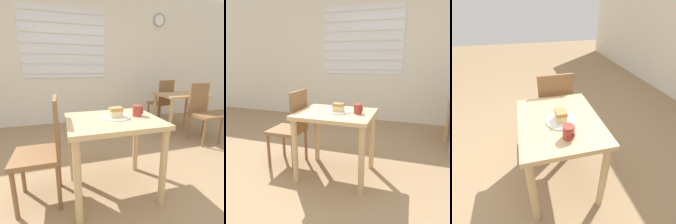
# 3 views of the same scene
# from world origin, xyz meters

# --- Properties ---
(wall_back) EXTENTS (10.00, 0.09, 2.80)m
(wall_back) POSITION_xyz_m (-0.00, 3.03, 1.41)
(wall_back) COLOR silver
(wall_back) RESTS_ON ground_plane
(dining_table_near) EXTENTS (0.81, 0.67, 0.74)m
(dining_table_near) POSITION_xyz_m (0.05, 0.54, 0.60)
(dining_table_near) COLOR tan
(dining_table_near) RESTS_ON ground_plane
(dining_table_far) EXTENTS (0.84, 0.62, 0.72)m
(dining_table_far) POSITION_xyz_m (1.77, 1.84, 0.59)
(dining_table_far) COLOR tan
(dining_table_far) RESTS_ON ground_plane
(chair_near_window) EXTENTS (0.39, 0.39, 0.94)m
(chair_near_window) POSITION_xyz_m (-0.54, 0.61, 0.51)
(chair_near_window) COLOR brown
(chair_near_window) RESTS_ON ground_plane
(chair_far_corner) EXTENTS (0.41, 0.41, 0.94)m
(chair_far_corner) POSITION_xyz_m (1.83, 1.34, 0.51)
(chair_far_corner) COLOR brown
(chair_far_corner) RESTS_ON ground_plane
(chair_far_opposite) EXTENTS (0.45, 0.45, 0.94)m
(chair_far_opposite) POSITION_xyz_m (1.70, 2.34, 0.51)
(chair_far_opposite) COLOR brown
(chair_far_opposite) RESTS_ON ground_plane
(plate) EXTENTS (0.25, 0.25, 0.01)m
(plate) POSITION_xyz_m (0.09, 0.55, 0.75)
(plate) COLOR white
(plate) RESTS_ON dining_table_near
(cake_slice) EXTENTS (0.11, 0.09, 0.09)m
(cake_slice) POSITION_xyz_m (0.08, 0.55, 0.80)
(cake_slice) COLOR #E5CC89
(cake_slice) RESTS_ON plate
(coffee_mug) EXTENTS (0.09, 0.09, 0.10)m
(coffee_mug) POSITION_xyz_m (0.29, 0.55, 0.79)
(coffee_mug) COLOR #9E382D
(coffee_mug) RESTS_ON dining_table_near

